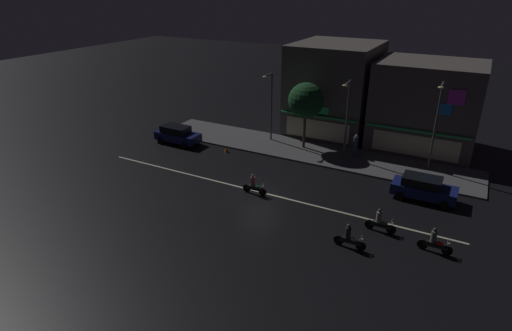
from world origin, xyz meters
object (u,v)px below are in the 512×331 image
motorcycle_following (435,242)px  motorcycle_lead (254,186)px  streetlamp_mid (347,113)px  streetlamp_east (436,120)px  motorcycle_opposite_lane (349,238)px  pedestrian_on_sidewalk (355,146)px  parked_car_near_kerb (423,188)px  streetlamp_west (270,101)px  motorcycle_trailing_far (380,222)px  parked_car_trailing (177,134)px  traffic_cone (226,149)px

motorcycle_following → motorcycle_lead: bearing=-14.4°
streetlamp_mid → streetlamp_east: bearing=6.3°
streetlamp_mid → motorcycle_opposite_lane: bearing=-70.9°
pedestrian_on_sidewalk → motorcycle_lead: bearing=10.7°
parked_car_near_kerb → streetlamp_mid: bearing=148.4°
streetlamp_west → streetlamp_mid: size_ratio=0.97×
streetlamp_east → motorcycle_opposite_lane: size_ratio=3.73×
parked_car_near_kerb → pedestrian_on_sidewalk: bearing=140.5°
motorcycle_trailing_far → parked_car_trailing: bearing=-9.0°
streetlamp_mid → motorcycle_opposite_lane: streetlamp_mid is taller
streetlamp_east → parked_car_trailing: streetlamp_east is taller
streetlamp_west → parked_car_trailing: size_ratio=1.49×
parked_car_trailing → motorcycle_lead: (11.26, -5.57, -0.24)m
motorcycle_opposite_lane → motorcycle_following: bearing=-165.1°
streetlamp_mid → motorcycle_lead: bearing=-111.3°
streetlamp_mid → traffic_cone: bearing=-160.4°
streetlamp_west → motorcycle_opposite_lane: bearing=-48.5°
pedestrian_on_sidewalk → traffic_cone: 11.30m
streetlamp_east → pedestrian_on_sidewalk: (-6.01, 0.11, -3.29)m
motorcycle_lead → pedestrian_on_sidewalk: bearing=-115.0°
parked_car_trailing → motorcycle_following: 24.54m
parked_car_near_kerb → motorcycle_trailing_far: size_ratio=2.26×
streetlamp_west → motorcycle_opposite_lane: 18.06m
motorcycle_following → streetlamp_west: bearing=-43.6°
streetlamp_east → motorcycle_trailing_far: streetlamp_east is taller
motorcycle_following → motorcycle_opposite_lane: size_ratio=1.00×
motorcycle_following → motorcycle_trailing_far: same height
parked_car_trailing → motorcycle_opposite_lane: (19.21, -8.78, -0.24)m
parked_car_trailing → streetlamp_west: bearing=-148.8°
streetlamp_east → motorcycle_following: size_ratio=3.73×
motorcycle_following → streetlamp_east: bearing=-88.8°
streetlamp_mid → motorcycle_opposite_lane: 13.67m
motorcycle_following → motorcycle_opposite_lane: (-4.33, -1.88, 0.00)m
parked_car_near_kerb → parked_car_trailing: same height
parked_car_near_kerb → traffic_cone: size_ratio=7.82×
parked_car_near_kerb → streetlamp_west: bearing=160.4°
streetlamp_east → streetlamp_west: bearing=179.8°
pedestrian_on_sidewalk → streetlamp_west: bearing=-55.4°
parked_car_near_kerb → motorcycle_lead: bearing=-155.5°
motorcycle_lead → motorcycle_trailing_far: size_ratio=1.00×
streetlamp_west → motorcycle_following: bearing=-35.4°
streetlamp_west → streetlamp_east: size_ratio=0.90×
streetlamp_mid → streetlamp_east: (6.79, 0.75, 0.24)m
pedestrian_on_sidewalk → motorcycle_lead: 11.07m
streetlamp_east → parked_car_near_kerb: streetlamp_east is taller
pedestrian_on_sidewalk → parked_car_near_kerb: 8.23m
streetlamp_west → streetlamp_east: 14.22m
streetlamp_east → parked_car_near_kerb: (0.34, -5.13, -3.46)m
parked_car_trailing → motorcycle_trailing_far: parked_car_trailing is taller
pedestrian_on_sidewalk → motorcycle_trailing_far: pedestrian_on_sidewalk is taller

